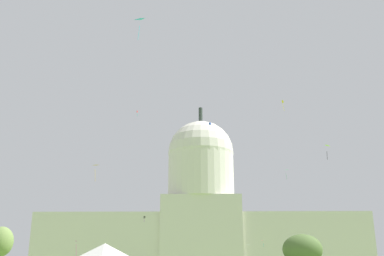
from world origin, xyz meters
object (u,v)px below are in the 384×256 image
at_px(tree_east_far, 302,249).
at_px(capitol_building, 201,217).
at_px(tree_west_far, 1,242).
at_px(kite_green_high, 286,171).
at_px(kite_cyan_high, 141,23).
at_px(kite_gold_mid, 97,167).
at_px(kite_red_high, 137,112).
at_px(kite_white_low, 248,246).
at_px(kite_magenta_low, 77,244).
at_px(kite_yellow_high, 283,103).
at_px(kite_lime_mid, 325,147).
at_px(kite_pink_low, 264,242).
at_px(kite_blue_high, 210,124).
at_px(kite_black_mid, 144,217).

bearing_deg(tree_east_far, capitol_building, 108.87).
xyz_separation_m(tree_west_far, kite_green_high, (84.74, 45.67, 27.70)).
bearing_deg(capitol_building, kite_cyan_high, -94.84).
xyz_separation_m(capitol_building, kite_gold_mid, (-26.81, -84.67, 4.44)).
bearing_deg(kite_red_high, kite_cyan_high, -116.96).
relative_size(kite_cyan_high, kite_white_low, 2.94).
height_order(kite_red_high, kite_white_low, kite_red_high).
bearing_deg(capitol_building, kite_magenta_low, -126.42).
distance_m(tree_east_far, kite_gold_mid, 57.36).
distance_m(capitol_building, kite_green_high, 47.03).
bearing_deg(kite_white_low, kite_cyan_high, 66.31).
distance_m(capitol_building, kite_cyan_high, 127.78).
bearing_deg(kite_magenta_low, kite_yellow_high, -112.90).
relative_size(kite_green_high, kite_magenta_low, 0.82).
height_order(tree_east_far, kite_lime_mid, kite_lime_mid).
height_order(tree_west_far, kite_yellow_high, kite_yellow_high).
height_order(kite_pink_low, kite_lime_mid, kite_lime_mid).
relative_size(kite_blue_high, kite_yellow_high, 0.55).
distance_m(capitol_building, kite_lime_mid, 116.59).
height_order(capitol_building, kite_magenta_low, capitol_building).
bearing_deg(kite_red_high, capitol_building, 26.80).
bearing_deg(kite_lime_mid, kite_magenta_low, -90.14).
relative_size(capitol_building, tree_west_far, 11.07).
bearing_deg(capitol_building, kite_red_high, -117.54).
bearing_deg(kite_black_mid, kite_white_low, -83.10).
bearing_deg(kite_pink_low, kite_white_low, 107.84).
height_order(tree_west_far, kite_pink_low, tree_west_far).
bearing_deg(tree_east_far, kite_red_high, 146.46).
distance_m(capitol_building, kite_black_mid, 32.96).
xyz_separation_m(kite_yellow_high, kite_lime_mid, (-4.98, -63.98, -32.50)).
bearing_deg(kite_blue_high, tree_east_far, 156.45).
bearing_deg(kite_yellow_high, tree_west_far, -98.24).
bearing_deg(kite_lime_mid, kite_cyan_high, -27.98).
height_order(capitol_building, tree_east_far, capitol_building).
bearing_deg(tree_west_far, tree_east_far, 0.22).
relative_size(kite_cyan_high, kite_black_mid, 1.86).
bearing_deg(kite_pink_low, kite_lime_mid, -149.75).
height_order(kite_white_low, kite_gold_mid, kite_gold_mid).
xyz_separation_m(kite_green_high, kite_magenta_low, (-71.18, -21.54, -27.24)).
relative_size(kite_pink_low, kite_blue_high, 0.93).
bearing_deg(kite_lime_mid, kite_green_high, -141.68).
distance_m(kite_gold_mid, kite_black_mid, 60.53).
distance_m(tree_east_far, kite_cyan_high, 71.99).
xyz_separation_m(tree_east_far, kite_lime_mid, (-2.38, -37.27, 17.65)).
xyz_separation_m(kite_black_mid, kite_magenta_low, (-17.46, -28.28, -11.01)).
height_order(tree_west_far, kite_cyan_high, kite_cyan_high).
height_order(kite_cyan_high, kite_gold_mid, kite_cyan_high).
distance_m(kite_red_high, kite_white_low, 63.44).
bearing_deg(kite_lime_mid, kite_blue_high, -121.72).
bearing_deg(kite_green_high, kite_gold_mid, -97.65).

